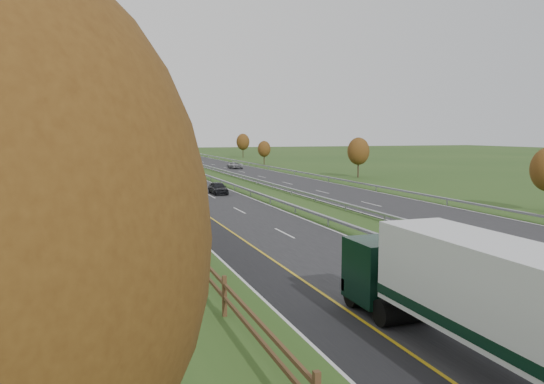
# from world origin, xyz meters

# --- Properties ---
(ground) EXTENTS (400.00, 400.00, 0.00)m
(ground) POSITION_xyz_m (8.00, 55.00, 0.00)
(ground) COLOR #284719
(ground) RESTS_ON ground
(near_carriageway) EXTENTS (10.50, 200.00, 0.04)m
(near_carriageway) POSITION_xyz_m (0.00, 60.00, 0.02)
(near_carriageway) COLOR black
(near_carriageway) RESTS_ON ground
(far_carriageway) EXTENTS (10.50, 200.00, 0.04)m
(far_carriageway) POSITION_xyz_m (16.50, 60.00, 0.02)
(far_carriageway) COLOR black
(far_carriageway) RESTS_ON ground
(hard_shoulder) EXTENTS (3.00, 200.00, 0.04)m
(hard_shoulder) POSITION_xyz_m (-3.75, 60.00, 0.02)
(hard_shoulder) COLOR black
(hard_shoulder) RESTS_ON ground
(lane_markings) EXTENTS (26.75, 200.00, 0.01)m
(lane_markings) POSITION_xyz_m (6.40, 59.88, 0.05)
(lane_markings) COLOR silver
(lane_markings) RESTS_ON near_carriageway
(embankment_left) EXTENTS (12.00, 200.00, 2.00)m
(embankment_left) POSITION_xyz_m (-13.00, 60.00, 1.00)
(embankment_left) COLOR #284719
(embankment_left) RESTS_ON ground
(hedge_left) EXTENTS (2.20, 180.00, 1.10)m
(hedge_left) POSITION_xyz_m (-15.00, 60.00, 2.55)
(hedge_left) COLOR #353A17
(hedge_left) RESTS_ON embankment_left
(fence_left) EXTENTS (0.12, 189.06, 1.20)m
(fence_left) POSITION_xyz_m (-8.50, 59.59, 2.73)
(fence_left) COLOR #422B19
(fence_left) RESTS_ON embankment_left
(median_barrier_near) EXTENTS (0.32, 200.00, 0.71)m
(median_barrier_near) POSITION_xyz_m (5.70, 60.00, 0.61)
(median_barrier_near) COLOR #96999E
(median_barrier_near) RESTS_ON ground
(median_barrier_far) EXTENTS (0.32, 200.00, 0.71)m
(median_barrier_far) POSITION_xyz_m (10.80, 60.00, 0.61)
(median_barrier_far) COLOR #96999E
(median_barrier_far) RESTS_ON ground
(outer_barrier_far) EXTENTS (0.32, 200.00, 0.71)m
(outer_barrier_far) POSITION_xyz_m (22.30, 60.00, 0.62)
(outer_barrier_far) COLOR #96999E
(outer_barrier_far) RESTS_ON ground
(trees_left) EXTENTS (6.64, 164.30, 7.66)m
(trees_left) POSITION_xyz_m (-12.64, 56.63, 6.37)
(trees_left) COLOR #2D2116
(trees_left) RESTS_ON embankment_left
(trees_far) EXTENTS (8.45, 118.60, 7.12)m
(trees_far) POSITION_xyz_m (29.80, 89.21, 4.25)
(trees_far) COLOR #2D2116
(trees_far) RESTS_ON ground
(box_lorry) EXTENTS (2.58, 16.28, 4.06)m
(box_lorry) POSITION_xyz_m (-0.91, -1.26, 2.33)
(box_lorry) COLOR black
(box_lorry) RESTS_ON near_carriageway
(road_tanker) EXTENTS (2.40, 11.22, 3.46)m
(road_tanker) POSITION_xyz_m (0.41, 112.14, 1.86)
(road_tanker) COLOR silver
(road_tanker) RESTS_ON near_carriageway
(car_dark_near) EXTENTS (1.79, 4.33, 1.47)m
(car_dark_near) POSITION_xyz_m (2.53, 48.90, 0.77)
(car_dark_near) COLOR black
(car_dark_near) RESTS_ON near_carriageway
(car_silver_mid) EXTENTS (2.00, 4.85, 1.56)m
(car_silver_mid) POSITION_xyz_m (0.14, 81.39, 0.82)
(car_silver_mid) COLOR #9F9FA3
(car_silver_mid) RESTS_ON near_carriageway
(car_small_far) EXTENTS (2.78, 5.53, 1.54)m
(car_small_far) POSITION_xyz_m (-0.11, 126.90, 0.81)
(car_small_far) COLOR #141A40
(car_small_far) RESTS_ON near_carriageway
(car_oncoming) EXTENTS (2.49, 5.05, 1.38)m
(car_oncoming) POSITION_xyz_m (16.48, 92.61, 0.73)
(car_oncoming) COLOR #9A9A9E
(car_oncoming) RESTS_ON far_carriageway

